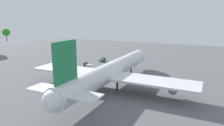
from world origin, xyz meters
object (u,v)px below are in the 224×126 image
at_px(baggage_tug, 88,65).
at_px(catering_truck, 102,60).
at_px(safety_cone_nose, 137,67).
at_px(cargo_airplane, 112,71).
at_px(safety_cone_tail, 69,126).

distance_m(baggage_tug, catering_truck, 15.63).
bearing_deg(baggage_tug, safety_cone_nose, -66.56).
xyz_separation_m(cargo_airplane, baggage_tug, (20.80, 23.75, -4.69)).
relative_size(catering_truck, safety_cone_nose, 6.76).
bearing_deg(baggage_tug, safety_cone_tail, -151.60).
xyz_separation_m(catering_truck, safety_cone_tail, (-66.46, -27.48, -0.76)).
distance_m(safety_cone_nose, safety_cone_tail, 60.87).
distance_m(cargo_airplane, safety_cone_nose, 31.18).
height_order(catering_truck, safety_cone_nose, catering_truck).
bearing_deg(cargo_airplane, safety_cone_nose, 1.91).
bearing_deg(cargo_airplane, catering_truck, 33.09).
bearing_deg(safety_cone_nose, baggage_tug, 113.44).
height_order(baggage_tug, safety_cone_tail, baggage_tug).
height_order(catering_truck, safety_cone_tail, catering_truck).
relative_size(baggage_tug, catering_truck, 1.25).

